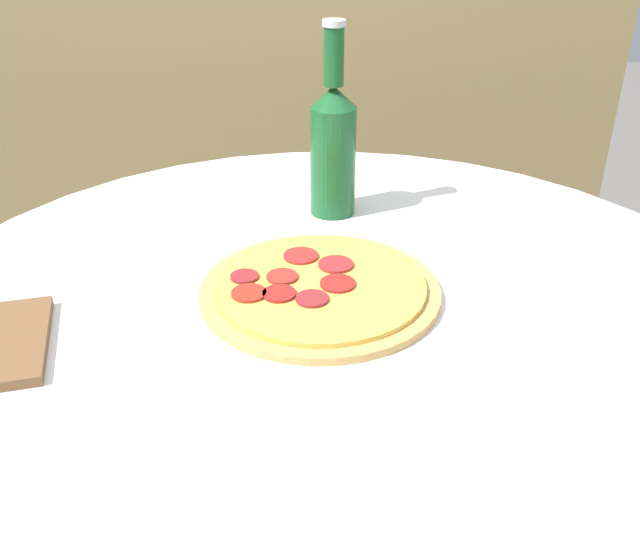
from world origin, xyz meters
TOP-DOWN VIEW (x-y plane):
  - table at (0.00, 0.00)m, footprint 1.02×1.02m
  - fence_panel at (0.00, 0.97)m, footprint 1.70×0.04m
  - pizza at (-0.01, 0.02)m, footprint 0.28×0.28m
  - beer_bottle at (0.03, 0.25)m, footprint 0.06×0.06m

SIDE VIEW (x-z plane):
  - table at x=0.00m, z-range 0.21..0.92m
  - pizza at x=-0.01m, z-range 0.70..0.72m
  - fence_panel at x=0.00m, z-range 0.00..1.53m
  - beer_bottle at x=0.03m, z-range 0.67..0.94m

